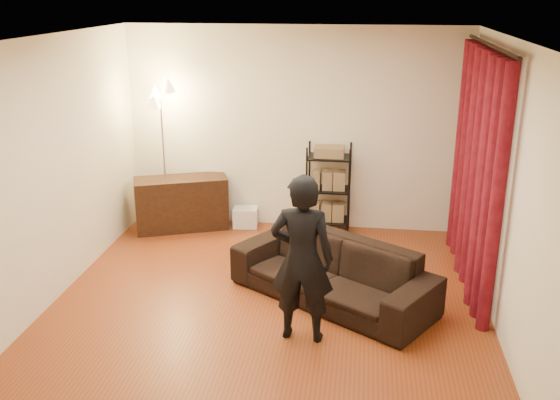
# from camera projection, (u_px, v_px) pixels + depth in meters

# --- Properties ---
(floor) EXTENTS (5.00, 5.00, 0.00)m
(floor) POSITION_uv_depth(u_px,v_px,m) (266.00, 310.00, 6.38)
(floor) COLOR maroon
(floor) RESTS_ON ground
(ceiling) EXTENTS (5.00, 5.00, 0.00)m
(ceiling) POSITION_uv_depth(u_px,v_px,m) (264.00, 39.00, 5.51)
(ceiling) COLOR white
(ceiling) RESTS_ON ground
(wall_back) EXTENTS (5.00, 0.00, 5.00)m
(wall_back) POSITION_uv_depth(u_px,v_px,m) (295.00, 129.00, 8.29)
(wall_back) COLOR beige
(wall_back) RESTS_ON ground
(wall_front) EXTENTS (5.00, 0.00, 5.00)m
(wall_front) POSITION_uv_depth(u_px,v_px,m) (197.00, 313.00, 3.60)
(wall_front) COLOR beige
(wall_front) RESTS_ON ground
(wall_left) EXTENTS (0.00, 5.00, 5.00)m
(wall_left) POSITION_uv_depth(u_px,v_px,m) (44.00, 176.00, 6.23)
(wall_left) COLOR beige
(wall_left) RESTS_ON ground
(wall_right) EXTENTS (0.00, 5.00, 5.00)m
(wall_right) POSITION_uv_depth(u_px,v_px,m) (510.00, 195.00, 5.66)
(wall_right) COLOR beige
(wall_right) RESTS_ON ground
(curtain_rod) EXTENTS (0.04, 2.65, 0.04)m
(curtain_rod) POSITION_uv_depth(u_px,v_px,m) (491.00, 45.00, 6.33)
(curtain_rod) COLOR black
(curtain_rod) RESTS_ON wall_right
(curtain) EXTENTS (0.22, 2.65, 2.55)m
(curtain) POSITION_uv_depth(u_px,v_px,m) (476.00, 169.00, 6.75)
(curtain) COLOR maroon
(curtain) RESTS_ON ground
(sofa) EXTENTS (2.29, 1.90, 0.64)m
(sofa) POSITION_uv_depth(u_px,v_px,m) (332.00, 272.00, 6.51)
(sofa) COLOR black
(sofa) RESTS_ON ground
(person) EXTENTS (0.61, 0.42, 1.60)m
(person) POSITION_uv_depth(u_px,v_px,m) (302.00, 259.00, 5.65)
(person) COLOR black
(person) RESTS_ON ground
(media_cabinet) EXTENTS (1.31, 0.87, 0.72)m
(media_cabinet) POSITION_uv_depth(u_px,v_px,m) (182.00, 203.00, 8.46)
(media_cabinet) COLOR black
(media_cabinet) RESTS_ON ground
(storage_boxes) EXTENTS (0.37, 0.31, 0.27)m
(storage_boxes) POSITION_uv_depth(u_px,v_px,m) (245.00, 217.00, 8.59)
(storage_boxes) COLOR silver
(storage_boxes) RESTS_ON ground
(wire_shelf) EXTENTS (0.63, 0.51, 1.21)m
(wire_shelf) POSITION_uv_depth(u_px,v_px,m) (328.00, 189.00, 8.26)
(wire_shelf) COLOR black
(wire_shelf) RESTS_ON ground
(floor_lamp) EXTENTS (0.43, 0.43, 1.96)m
(floor_lamp) POSITION_uv_depth(u_px,v_px,m) (164.00, 158.00, 8.30)
(floor_lamp) COLOR silver
(floor_lamp) RESTS_ON ground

